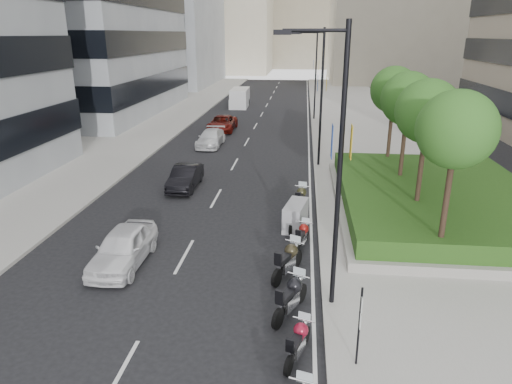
# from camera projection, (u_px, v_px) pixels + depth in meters

# --- Properties ---
(ground) EXTENTS (160.00, 160.00, 0.00)m
(ground) POSITION_uv_depth(u_px,v_px,m) (199.00, 315.00, 14.76)
(ground) COLOR black
(ground) RESTS_ON ground
(sidewalk_right) EXTENTS (10.00, 100.00, 0.15)m
(sidewalk_right) POSITION_uv_depth(u_px,v_px,m) (366.00, 132.00, 42.05)
(sidewalk_right) COLOR #9E9B93
(sidewalk_right) RESTS_ON ground
(sidewalk_left) EXTENTS (8.00, 100.00, 0.15)m
(sidewalk_left) POSITION_uv_depth(u_px,v_px,m) (145.00, 127.00, 44.08)
(sidewalk_left) COLOR #9E9B93
(sidewalk_left) RESTS_ON ground
(lane_edge) EXTENTS (0.12, 100.00, 0.01)m
(lane_edge) POSITION_uv_depth(u_px,v_px,m) (308.00, 131.00, 42.58)
(lane_edge) COLOR silver
(lane_edge) RESTS_ON ground
(lane_centre) EXTENTS (0.12, 100.00, 0.01)m
(lane_centre) POSITION_uv_depth(u_px,v_px,m) (253.00, 130.00, 43.09)
(lane_centre) COLOR silver
(lane_centre) RESTS_ON ground
(planter) EXTENTS (10.00, 14.00, 0.40)m
(planter) POSITION_uv_depth(u_px,v_px,m) (436.00, 206.00, 23.07)
(planter) COLOR gray
(planter) RESTS_ON sidewalk_right
(hedge) EXTENTS (9.40, 13.40, 0.80)m
(hedge) POSITION_uv_depth(u_px,v_px,m) (437.00, 195.00, 22.87)
(hedge) COLOR #193C11
(hedge) RESTS_ON planter
(tree_0) EXTENTS (2.80, 2.80, 6.30)m
(tree_0) POSITION_uv_depth(u_px,v_px,m) (457.00, 130.00, 15.91)
(tree_0) COLOR #332319
(tree_0) RESTS_ON planter
(tree_1) EXTENTS (2.80, 2.80, 6.30)m
(tree_1) POSITION_uv_depth(u_px,v_px,m) (428.00, 112.00, 19.67)
(tree_1) COLOR #332319
(tree_1) RESTS_ON planter
(tree_2) EXTENTS (2.80, 2.80, 6.30)m
(tree_2) POSITION_uv_depth(u_px,v_px,m) (408.00, 99.00, 23.43)
(tree_2) COLOR #332319
(tree_2) RESTS_ON planter
(tree_3) EXTENTS (2.80, 2.80, 6.30)m
(tree_3) POSITION_uv_depth(u_px,v_px,m) (394.00, 90.00, 27.19)
(tree_3) COLOR #332319
(tree_3) RESTS_ON planter
(lamp_post_0) EXTENTS (2.34, 0.45, 9.00)m
(lamp_post_0) POSITION_uv_depth(u_px,v_px,m) (335.00, 159.00, 13.63)
(lamp_post_0) COLOR black
(lamp_post_0) RESTS_ON ground
(lamp_post_1) EXTENTS (2.34, 0.45, 9.00)m
(lamp_post_1) POSITION_uv_depth(u_px,v_px,m) (319.00, 91.00, 29.60)
(lamp_post_1) COLOR black
(lamp_post_1) RESTS_ON ground
(lamp_post_2) EXTENTS (2.34, 0.45, 9.00)m
(lamp_post_2) POSITION_uv_depth(u_px,v_px,m) (314.00, 70.00, 46.52)
(lamp_post_2) COLOR black
(lamp_post_2) RESTS_ON ground
(parking_sign) EXTENTS (0.06, 0.32, 2.50)m
(parking_sign) POSITION_uv_depth(u_px,v_px,m) (359.00, 323.00, 11.94)
(parking_sign) COLOR black
(parking_sign) RESTS_ON ground
(motorcycle_1) EXTENTS (0.83, 1.90, 0.98)m
(motorcycle_1) POSITION_uv_depth(u_px,v_px,m) (298.00, 342.00, 12.66)
(motorcycle_1) COLOR black
(motorcycle_1) RESTS_ON ground
(motorcycle_2) EXTENTS (1.15, 2.20, 1.17)m
(motorcycle_2) POSITION_uv_depth(u_px,v_px,m) (291.00, 297.00, 14.63)
(motorcycle_2) COLOR black
(motorcycle_2) RESTS_ON ground
(motorcycle_3) EXTENTS (1.16, 2.23, 1.19)m
(motorcycle_3) POSITION_uv_depth(u_px,v_px,m) (288.00, 260.00, 16.98)
(motorcycle_3) COLOR black
(motorcycle_3) RESTS_ON ground
(motorcycle_4) EXTENTS (0.75, 1.92, 0.97)m
(motorcycle_4) POSITION_uv_depth(u_px,v_px,m) (302.00, 236.00, 19.31)
(motorcycle_4) COLOR black
(motorcycle_4) RESTS_ON ground
(motorcycle_5) EXTENTS (1.20, 2.15, 1.23)m
(motorcycle_5) POSITION_uv_depth(u_px,v_px,m) (296.00, 216.00, 21.17)
(motorcycle_5) COLOR black
(motorcycle_5) RESTS_ON ground
(motorcycle_6) EXTENTS (0.79, 2.36, 1.18)m
(motorcycle_6) POSITION_uv_depth(u_px,v_px,m) (300.00, 199.00, 23.23)
(motorcycle_6) COLOR black
(motorcycle_6) RESTS_ON ground
(car_a) EXTENTS (1.75, 4.30, 1.46)m
(car_a) POSITION_uv_depth(u_px,v_px,m) (123.00, 247.00, 17.79)
(car_a) COLOR white
(car_a) RESTS_ON ground
(car_b) EXTENTS (1.40, 4.00, 1.32)m
(car_b) POSITION_uv_depth(u_px,v_px,m) (185.00, 177.00, 26.68)
(car_b) COLOR black
(car_b) RESTS_ON ground
(car_c) EXTENTS (1.89, 4.52, 1.30)m
(car_c) POSITION_uv_depth(u_px,v_px,m) (211.00, 138.00, 36.75)
(car_c) COLOR silver
(car_c) RESTS_ON ground
(car_d) EXTENTS (2.34, 5.04, 1.40)m
(car_d) POSITION_uv_depth(u_px,v_px,m) (222.00, 123.00, 42.52)
(car_d) COLOR #60100B
(car_d) RESTS_ON ground
(delivery_van) EXTENTS (2.16, 5.33, 2.21)m
(delivery_van) POSITION_uv_depth(u_px,v_px,m) (240.00, 99.00, 56.25)
(delivery_van) COLOR silver
(delivery_van) RESTS_ON ground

